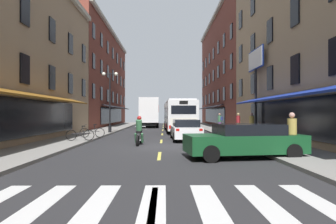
{
  "coord_description": "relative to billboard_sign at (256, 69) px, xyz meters",
  "views": [
    {
      "loc": [
        0.23,
        -15.82,
        1.78
      ],
      "look_at": [
        0.53,
        12.07,
        1.95
      ],
      "focal_mm": 31.14,
      "sensor_mm": 36.0,
      "label": 1
    }
  ],
  "objects": [
    {
      "name": "pedestrian_near",
      "position": [
        -1.21,
        7.9,
        -4.13
      ],
      "size": [
        0.51,
        0.48,
        1.7
      ],
      "rotation": [
        0.0,
        0.0,
        0.9
      ],
      "color": "#66387F",
      "rests_on": "sidewalk_right"
    },
    {
      "name": "ground_plane",
      "position": [
        -7.05,
        -5.9,
        -5.22
      ],
      "size": [
        34.8,
        80.0,
        0.1
      ],
      "primitive_type": "cube",
      "color": "#28282B"
    },
    {
      "name": "sidewalk_left",
      "position": [
        -12.95,
        -5.9,
        -5.1
      ],
      "size": [
        3.0,
        80.0,
        0.14
      ],
      "primitive_type": "cube",
      "color": "gray",
      "rests_on": "ground"
    },
    {
      "name": "bicycle_mid",
      "position": [
        -12.01,
        -3.85,
        -4.67
      ],
      "size": [
        1.71,
        0.48,
        0.91
      ],
      "color": "black",
      "rests_on": "sidewalk_left"
    },
    {
      "name": "bicycle_near",
      "position": [
        -11.85,
        -1.54,
        -4.67
      ],
      "size": [
        1.71,
        0.48,
        0.91
      ],
      "color": "black",
      "rests_on": "sidewalk_left"
    },
    {
      "name": "sidewalk_right",
      "position": [
        -1.15,
        -5.9,
        -5.1
      ],
      "size": [
        3.0,
        80.0,
        0.14
      ],
      "primitive_type": "cube",
      "color": "gray",
      "rests_on": "ground"
    },
    {
      "name": "street_lamp_twin",
      "position": [
        -11.69,
        4.1,
        -2.08
      ],
      "size": [
        1.42,
        0.32,
        5.33
      ],
      "color": "black",
      "rests_on": "sidewalk_left"
    },
    {
      "name": "pedestrian_rear",
      "position": [
        -0.57,
        -0.84,
        -4.15
      ],
      "size": [
        0.36,
        0.36,
        1.72
      ],
      "rotation": [
        0.0,
        0.0,
        1.39
      ],
      "color": "navy",
      "rests_on": "sidewalk_right"
    },
    {
      "name": "sedan_far",
      "position": [
        -8.83,
        25.22,
        -4.46
      ],
      "size": [
        2.12,
        4.51,
        1.41
      ],
      "color": "#144723",
      "rests_on": "ground"
    },
    {
      "name": "sedan_mid",
      "position": [
        -3.61,
        -10.06,
        -4.47
      ],
      "size": [
        4.84,
        2.48,
        1.36
      ],
      "color": "#144723",
      "rests_on": "ground"
    },
    {
      "name": "sedan_near",
      "position": [
        -5.43,
        -2.15,
        -4.46
      ],
      "size": [
        1.99,
        4.69,
        1.39
      ],
      "color": "silver",
      "rests_on": "ground"
    },
    {
      "name": "motorcycle_rider",
      "position": [
        -8.29,
        -5.04,
        -4.46
      ],
      "size": [
        0.62,
        2.07,
        1.66
      ],
      "color": "black",
      "rests_on": "ground"
    },
    {
      "name": "crosswalk_near",
      "position": [
        -7.05,
        -15.9,
        -5.17
      ],
      "size": [
        7.1,
        2.8,
        0.01
      ],
      "color": "silver",
      "rests_on": "ground"
    },
    {
      "name": "billboard_sign",
      "position": [
        0.0,
        0.0,
        0.0
      ],
      "size": [
        0.4,
        3.34,
        6.49
      ],
      "color": "black",
      "rests_on": "sidewalk_right"
    },
    {
      "name": "pedestrian_mid",
      "position": [
        -1.8,
        -10.29,
        -4.16
      ],
      "size": [
        0.36,
        0.36,
        1.69
      ],
      "rotation": [
        0.0,
        0.0,
        3.03
      ],
      "color": "navy",
      "rests_on": "sidewalk_right"
    },
    {
      "name": "box_truck",
      "position": [
        -8.91,
        16.8,
        -3.24
      ],
      "size": [
        2.68,
        7.26,
        3.79
      ],
      "color": "black",
      "rests_on": "ground"
    },
    {
      "name": "lane_centre_dashes",
      "position": [
        -7.05,
        -6.15,
        -5.17
      ],
      "size": [
        0.14,
        73.9,
        0.01
      ],
      "color": "#DBCC4C",
      "rests_on": "ground"
    },
    {
      "name": "pedestrian_far",
      "position": [
        -0.2,
        4.44,
        -4.15
      ],
      "size": [
        0.36,
        0.36,
        1.71
      ],
      "rotation": [
        0.0,
        0.0,
        4.49
      ],
      "color": "#33663F",
      "rests_on": "sidewalk_right"
    },
    {
      "name": "transit_bus",
      "position": [
        -5.45,
        7.58,
        -3.56
      ],
      "size": [
        2.89,
        11.11,
        3.07
      ],
      "color": "silver",
      "rests_on": "ground"
    }
  ]
}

